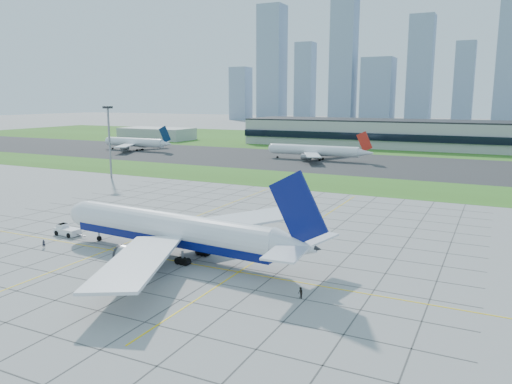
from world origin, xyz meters
TOP-DOWN VIEW (x-y plane):
  - ground at (0.00, 0.00)m, footprint 1400.00×1400.00m
  - grass_median at (0.00, 90.00)m, footprint 700.00×35.00m
  - asphalt_taxiway at (0.00, 145.00)m, footprint 700.00×75.00m
  - grass_far at (0.00, 255.00)m, footprint 700.00×145.00m
  - apron_markings at (0.43, 11.09)m, footprint 120.00×130.00m
  - terminal at (40.00, 229.87)m, footprint 260.00×43.00m
  - service_block at (-160.00, 210.00)m, footprint 50.00×25.00m
  - light_mast at (-70.00, 65.00)m, footprint 2.50×2.50m
  - city_skyline at (-8.71, 520.00)m, footprint 523.00×32.40m
  - airliner at (3.43, 0.33)m, footprint 56.14×56.73m
  - pushback_tug at (-25.27, 2.03)m, footprint 8.38×3.26m
  - crew_near at (-22.10, -6.62)m, footprint 0.69×0.72m
  - crew_far at (31.20, -7.90)m, footprint 1.03×1.05m
  - distant_jet_0 at (-124.64, 144.98)m, footprint 42.21×42.66m
  - distant_jet_1 at (-21.66, 147.68)m, footprint 47.96×42.66m

SIDE VIEW (x-z plane):
  - ground at x=0.00m, z-range 0.00..0.00m
  - apron_markings at x=0.43m, z-range 0.00..0.03m
  - grass_median at x=0.00m, z-range 0.00..0.04m
  - grass_far at x=0.00m, z-range 0.00..0.04m
  - asphalt_taxiway at x=0.00m, z-range 0.01..0.05m
  - crew_near at x=-22.10m, z-range 0.00..1.66m
  - crew_far at x=31.20m, z-range 0.00..1.70m
  - pushback_tug at x=-25.27m, z-range -0.13..2.18m
  - service_block at x=-160.00m, z-range 0.00..8.00m
  - distant_jet_0 at x=-124.64m, z-range -2.55..11.52m
  - distant_jet_1 at x=-21.66m, z-range -2.55..11.53m
  - airliner at x=3.43m, z-range -4.00..13.66m
  - terminal at x=40.00m, z-range -0.01..15.79m
  - light_mast at x=-70.00m, z-range 3.38..28.98m
  - city_skyline at x=-8.71m, z-range -20.91..139.09m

